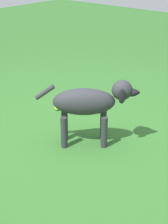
# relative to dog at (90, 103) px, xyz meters

# --- Properties ---
(ground) EXTENTS (14.00, 14.00, 0.00)m
(ground) POSITION_rel_dog_xyz_m (0.03, 0.15, -0.43)
(ground) COLOR #2D6026
(dog) EXTENTS (0.66, 0.76, 0.64)m
(dog) POSITION_rel_dog_xyz_m (0.00, 0.00, 0.00)
(dog) COLOR #2D2D33
(dog) RESTS_ON ground
(tennis_ball_0) EXTENTS (0.07, 0.07, 0.07)m
(tennis_ball_0) POSITION_rel_dog_xyz_m (0.33, 0.76, -0.39)
(tennis_ball_0) COLOR #BFE42A
(tennis_ball_0) RESTS_ON ground
(tennis_ball_1) EXTENTS (0.07, 0.07, 0.07)m
(tennis_ball_1) POSITION_rel_dog_xyz_m (0.71, 0.46, -0.39)
(tennis_ball_1) COLOR yellow
(tennis_ball_1) RESTS_ON ground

